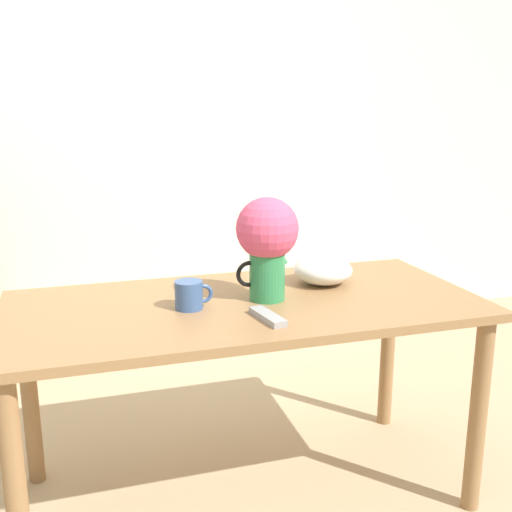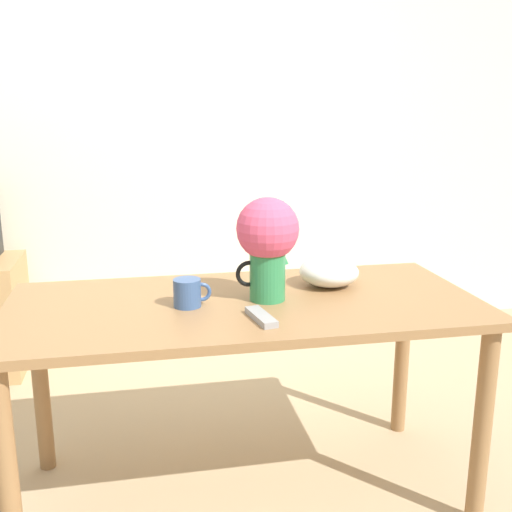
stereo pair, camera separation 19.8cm
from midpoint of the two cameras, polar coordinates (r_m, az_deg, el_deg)
The scene contains 6 objects.
wall_back at distance 3.55m, azimuth -7.91°, elevation 12.79°, with size 8.00×0.05×2.60m.
table at distance 2.05m, azimuth 1.72°, elevation -6.94°, with size 1.58×0.73×0.73m.
flower_vase at distance 1.98m, azimuth 3.98°, elevation 1.56°, with size 0.21×0.21×0.35m.
coffee_mug at distance 1.95m, azimuth -3.60°, elevation -3.56°, with size 0.12×0.09×0.09m.
white_bowl at distance 2.20m, azimuth 9.53°, elevation -1.55°, with size 0.22×0.22×0.10m.
remote_control at distance 1.84m, azimuth 3.60°, elevation -5.87°, with size 0.07×0.17×0.02m.
Camera 2 is at (-0.12, -1.66, 1.36)m, focal length 42.00 mm.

